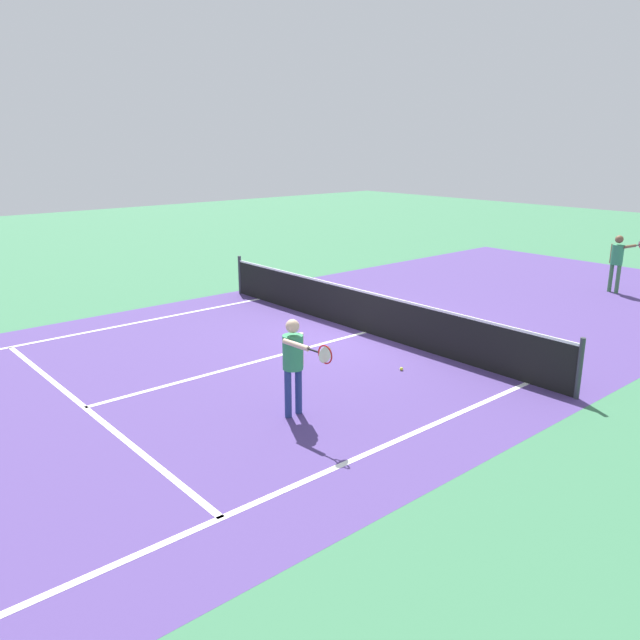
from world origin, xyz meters
The scene contains 10 objects.
ground_plane centered at (0.00, 0.00, 0.00)m, with size 60.00×60.00×0.00m, color #38724C.
court_surface_inbounds centered at (0.00, 0.00, 0.00)m, with size 10.62×24.40×0.00m, color #4C387A.
line_sideline_left centered at (-4.11, -5.95, 0.00)m, with size 0.10×11.89×0.01m, color white.
line_sideline_right centered at (4.11, -5.95, 0.00)m, with size 0.10×11.89×0.01m, color white.
line_service_near centered at (0.00, -6.40, 0.00)m, with size 8.22×0.10×0.01m, color white.
line_center_service centered at (0.00, -3.20, 0.00)m, with size 0.10×6.40×0.01m, color white.
net centered at (0.00, 0.00, 0.49)m, with size 10.14×0.09×1.07m.
player_near centered at (2.46, -4.01, 0.97)m, with size 1.19×0.45×1.57m.
player_far centered at (1.84, 8.16, 1.01)m, with size 0.62×1.17×1.63m.
tennis_ball_near_net centered at (2.20, -1.22, 0.03)m, with size 0.07×0.07×0.07m, color #CCE033.
Camera 1 is at (9.64, -9.68, 4.17)m, focal length 35.36 mm.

